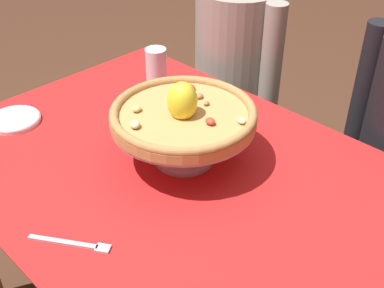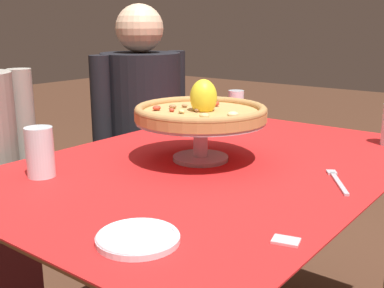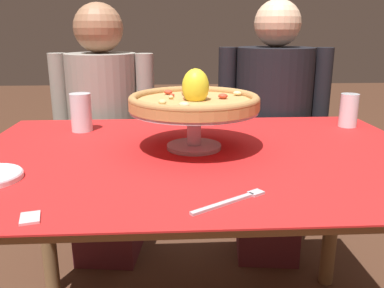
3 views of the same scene
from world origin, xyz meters
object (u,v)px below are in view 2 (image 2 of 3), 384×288
Objects in this scene: pizza at (201,111)px; sugar_packet at (286,241)px; water_glass_back_left at (40,155)px; diner_right at (143,148)px; side_plate at (138,238)px; pizza_stand at (201,130)px; water_glass_back_right at (236,107)px; dinner_fork at (337,180)px.

pizza is 7.65× the size of sugar_packet.
diner_right reaches higher than water_glass_back_left.
sugar_packet is (0.17, -0.22, -0.01)m from side_plate.
diner_right is at bearing 55.34° from sugar_packet.
pizza_stand is 0.45m from water_glass_back_left.
dinner_fork is (-0.53, -0.64, -0.05)m from water_glass_back_right.
pizza reaches higher than pizza_stand.
diner_right is (0.74, 1.07, -0.15)m from sugar_packet.
diner_right reaches higher than pizza.
side_plate is 0.27m from sugar_packet.
dinner_fork is 0.14× the size of diner_right.
side_plate is at bearing 127.58° from sugar_packet.
side_plate is (-0.13, -0.47, -0.05)m from water_glass_back_left.
pizza_stand reaches higher than sugar_packet.
pizza_stand reaches higher than side_plate.
water_glass_back_right is (0.58, 0.25, -0.04)m from pizza_stand.
pizza is at bearing -122.83° from diner_right.
sugar_packet is (-0.34, -0.45, -0.09)m from pizza_stand.
water_glass_back_left reaches higher than sugar_packet.
water_glass_back_left reaches higher than side_plate.
sugar_packet is (-0.34, -0.45, -0.14)m from pizza.
sugar_packet is at bearing -171.87° from dinner_fork.
pizza_stand is 2.85× the size of water_glass_back_left.
water_glass_back_left is at bearing 93.39° from sugar_packet.
diner_right is (-0.18, 0.37, -0.20)m from water_glass_back_right.
dinner_fork is 0.40m from sugar_packet.
diner_right is at bearing 57.17° from pizza.
water_glass_back_right is 0.46m from diner_right.
pizza_stand is at bearing -122.87° from diner_right.
pizza reaches higher than dinner_fork.
side_plate is at bearing 164.05° from dinner_fork.
water_glass_back_left reaches higher than dinner_fork.
diner_right is (0.34, 1.01, -0.15)m from dinner_fork.
pizza_stand is at bearing -156.76° from water_glass_back_right.
water_glass_back_left is at bearing -154.21° from diner_right.
pizza_stand is 3.12× the size of water_glass_back_right.
water_glass_back_right is at bearing 23.24° from pizza_stand.
dinner_fork is at bearing -108.71° from diner_right.
side_plate is at bearing -155.37° from pizza.
diner_right reaches higher than pizza_stand.
dinner_fork is at bearing 8.13° from sugar_packet.
sugar_packet is (-0.92, -0.70, -0.05)m from water_glass_back_right.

